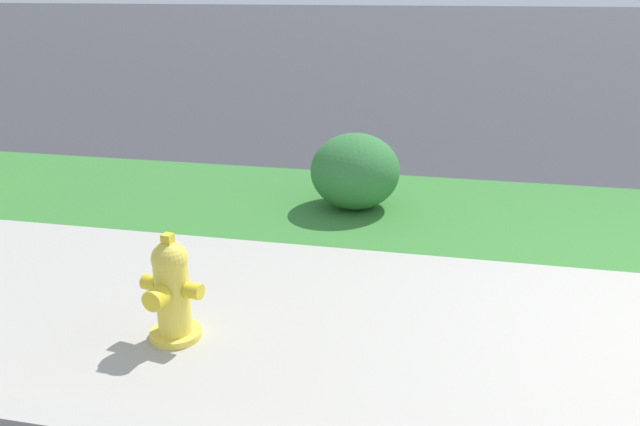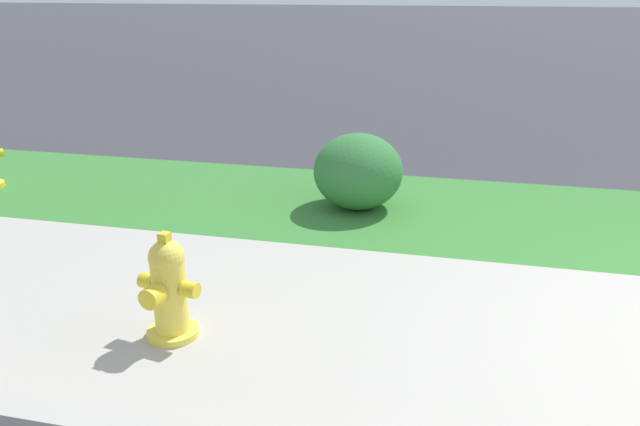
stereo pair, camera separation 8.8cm
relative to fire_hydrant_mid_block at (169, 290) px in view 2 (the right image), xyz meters
name	(u,v)px [view 2 (the right image)]	position (x,y,z in m)	size (l,w,h in m)	color
fire_hydrant_mid_block	(169,290)	(0.00, 0.00, 0.00)	(0.38, 0.35, 0.65)	yellow
shrub_bush_near_lamp	(358,171)	(0.65, 2.44, 0.03)	(0.80, 0.80, 0.68)	#337538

